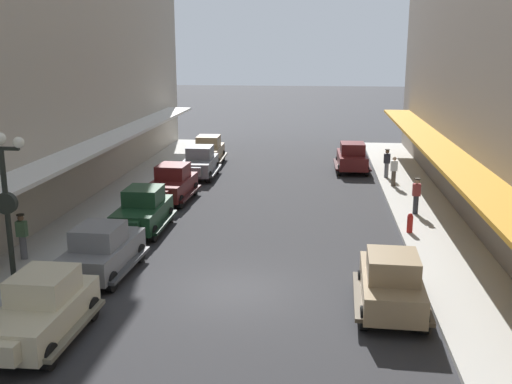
# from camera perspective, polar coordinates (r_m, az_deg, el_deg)

# --- Properties ---
(ground_plane) EXTENTS (200.00, 200.00, 0.00)m
(ground_plane) POSITION_cam_1_polar(r_m,az_deg,el_deg) (19.55, -1.90, -9.34)
(ground_plane) COLOR #2D2D30
(sidewalk_left) EXTENTS (3.00, 60.00, 0.15)m
(sidewalk_left) POSITION_cam_1_polar(r_m,az_deg,el_deg) (21.81, -22.00, -7.67)
(sidewalk_left) COLOR #B7B5AD
(sidewalk_left) RESTS_ON ground
(sidewalk_right) EXTENTS (3.00, 60.00, 0.15)m
(sidewalk_right) POSITION_cam_1_polar(r_m,az_deg,el_deg) (19.97, 20.25, -9.48)
(sidewalk_right) COLOR #B7B5AD
(sidewalk_right) RESTS_ON ground
(parked_car_0) EXTENTS (2.26, 4.30, 1.84)m
(parked_car_0) POSITION_cam_1_polar(r_m,az_deg,el_deg) (18.21, 12.76, -8.26)
(parked_car_0) COLOR #997F5B
(parked_car_0) RESTS_ON ground
(parked_car_1) EXTENTS (2.19, 4.28, 1.84)m
(parked_car_1) POSITION_cam_1_polar(r_m,az_deg,el_deg) (17.06, -19.74, -10.32)
(parked_car_1) COLOR beige
(parked_car_1) RESTS_ON ground
(parked_car_2) EXTENTS (2.31, 4.32, 1.84)m
(parked_car_2) POSITION_cam_1_polar(r_m,az_deg,el_deg) (30.43, -8.00, 0.88)
(parked_car_2) COLOR #591919
(parked_car_2) RESTS_ON ground
(parked_car_3) EXTENTS (2.28, 4.31, 1.84)m
(parked_car_3) POSITION_cam_1_polar(r_m,az_deg,el_deg) (21.09, -14.42, -5.28)
(parked_car_3) COLOR slate
(parked_car_3) RESTS_ON ground
(parked_car_4) EXTENTS (2.21, 4.29, 1.84)m
(parked_car_4) POSITION_cam_1_polar(r_m,az_deg,el_deg) (35.73, -5.40, 2.88)
(parked_car_4) COLOR slate
(parked_car_4) RESTS_ON ground
(parked_car_5) EXTENTS (2.23, 4.29, 1.84)m
(parked_car_5) POSITION_cam_1_polar(r_m,az_deg,el_deg) (39.85, -4.59, 4.03)
(parked_car_5) COLOR #997F5B
(parked_car_5) RESTS_ON ground
(parked_car_6) EXTENTS (2.17, 4.27, 1.84)m
(parked_car_6) POSITION_cam_1_polar(r_m,az_deg,el_deg) (25.70, -10.73, -1.64)
(parked_car_6) COLOR #193D23
(parked_car_6) RESTS_ON ground
(parked_car_7) EXTENTS (2.22, 4.29, 1.84)m
(parked_car_7) POSITION_cam_1_polar(r_m,az_deg,el_deg) (37.75, 9.13, 3.35)
(parked_car_7) COLOR #591919
(parked_car_7) RESTS_ON ground
(lamp_post_with_clock) EXTENTS (1.42, 0.44, 5.16)m
(lamp_post_with_clock) POSITION_cam_1_polar(r_m,az_deg,el_deg) (18.77, -22.61, -1.77)
(lamp_post_with_clock) COLOR black
(lamp_post_with_clock) RESTS_ON sidewalk_left
(fire_hydrant) EXTENTS (0.24, 0.24, 0.82)m
(fire_hydrant) POSITION_cam_1_polar(r_m,az_deg,el_deg) (25.50, 14.45, -2.86)
(fire_hydrant) COLOR #B21E19
(fire_hydrant) RESTS_ON sidewalk_right
(pedestrian_0) EXTENTS (0.36, 0.24, 1.64)m
(pedestrian_0) POSITION_cam_1_polar(r_m,az_deg,el_deg) (33.57, 13.00, 1.95)
(pedestrian_0) COLOR #4C4238
(pedestrian_0) RESTS_ON sidewalk_right
(pedestrian_1) EXTENTS (0.36, 0.28, 1.67)m
(pedestrian_1) POSITION_cam_1_polar(r_m,az_deg,el_deg) (28.26, 15.02, -0.32)
(pedestrian_1) COLOR #2D2D33
(pedestrian_1) RESTS_ON sidewalk_right
(pedestrian_2) EXTENTS (0.36, 0.28, 1.67)m
(pedestrian_2) POSITION_cam_1_polar(r_m,az_deg,el_deg) (23.15, -21.37, -3.92)
(pedestrian_2) COLOR slate
(pedestrian_2) RESTS_ON sidewalk_left
(pedestrian_3) EXTENTS (0.36, 0.28, 1.67)m
(pedestrian_3) POSITION_cam_1_polar(r_m,az_deg,el_deg) (35.69, 12.35, 2.72)
(pedestrian_3) COLOR slate
(pedestrian_3) RESTS_ON sidewalk_right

